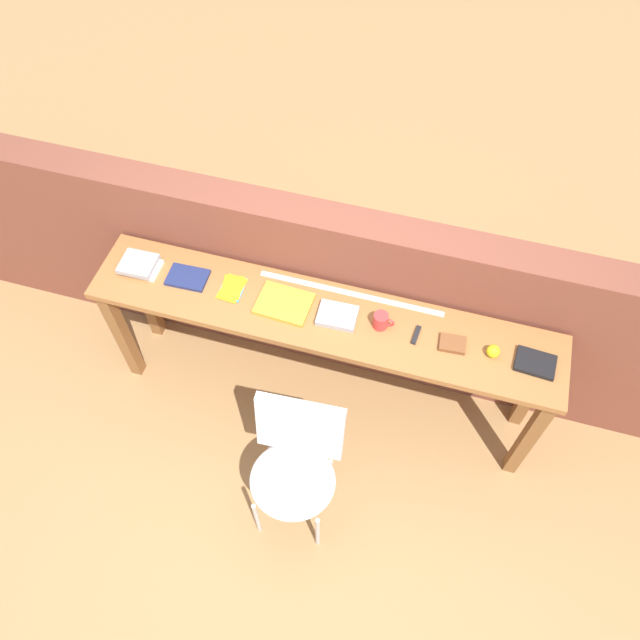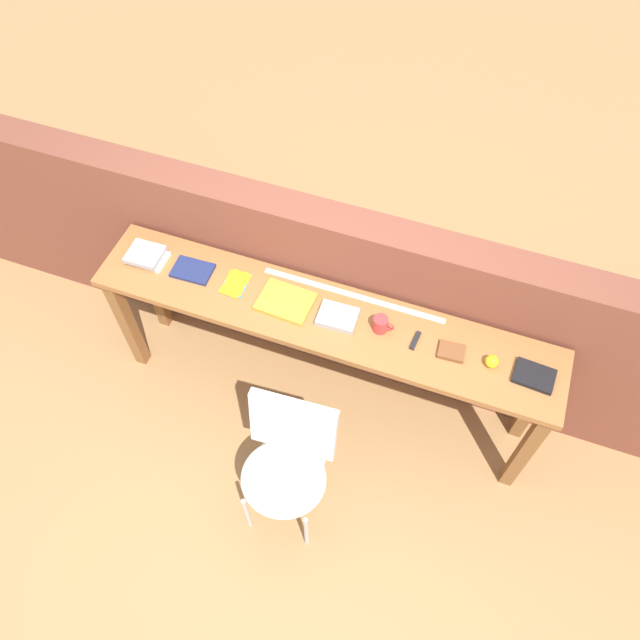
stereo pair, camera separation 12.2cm
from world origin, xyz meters
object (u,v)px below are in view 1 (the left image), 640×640
Objects in this scene: chair_white_moulded at (295,462)px; book_open_centre at (284,304)px; pamphlet_pile_colourful at (232,288)px; sports_ball_small at (493,351)px; magazine_cycling at (188,277)px; book_repair_rightmost at (535,363)px; book_stack_leftmost at (139,265)px; mug at (381,321)px; leather_journal_brown at (453,344)px; multitool_folded at (416,335)px.

chair_white_moulded is 0.81m from book_open_centre.
pamphlet_pile_colourful is 2.76× the size of sports_ball_small.
book_repair_rightmost is at bearing -2.95° from magazine_cycling.
chair_white_moulded is at bearing -143.16° from book_repair_rightmost.
mug is (1.34, -0.01, 0.02)m from book_stack_leftmost.
leather_journal_brown is (0.62, 0.67, 0.37)m from chair_white_moulded.
multitool_folded is 0.38m from sports_ball_small.
sports_ball_small is at bearing 2.53° from book_open_centre.
mug reaches higher than magazine_cycling.
book_open_centre is 1.29m from book_repair_rightmost.
book_open_centre is (0.55, -0.02, 0.00)m from magazine_cycling.
leather_journal_brown is (1.43, -0.03, 0.00)m from magazine_cycling.
leather_journal_brown is 0.68× the size of book_repair_rightmost.
chair_white_moulded is at bearing -66.21° from book_open_centre.
book_stack_leftmost is 0.28m from magazine_cycling.
book_open_centre is 4.26× the size of sports_ball_small.
leather_journal_brown is (0.37, -0.01, -0.03)m from mug.
book_repair_rightmost is (1.59, -0.03, 0.01)m from pamphlet_pile_colourful.
mug is (1.06, -0.01, 0.04)m from magazine_cycling.
multitool_folded is at bearing 56.99° from chair_white_moulded.
chair_white_moulded is 1.28m from book_repair_rightmost.
magazine_cycling is 1.94× the size of mug.
mug is 0.78m from book_repair_rightmost.
book_stack_leftmost is at bearing 147.38° from chair_white_moulded.
leather_journal_brown is at bearing -3.20° from magazine_cycling.
book_open_centre is at bearing -178.85° from mug.
mug is 1.68× the size of sports_ball_small.
magazine_cycling is 1.06m from mug.
leather_journal_brown is (1.71, -0.02, -0.01)m from book_stack_leftmost.
book_open_centre is at bearing -4.58° from pamphlet_pile_colourful.
book_stack_leftmost is (-1.09, 0.70, 0.38)m from chair_white_moulded.
book_stack_leftmost reaches higher than book_repair_rightmost.
book_open_centre reaches higher than pamphlet_pile_colourful.
book_repair_rightmost reaches higher than leather_journal_brown.
book_open_centre reaches higher than chair_white_moulded.
pamphlet_pile_colourful is 0.94× the size of book_repair_rightmost.
book_stack_leftmost is 0.53m from pamphlet_pile_colourful.
multitool_folded is at bearing 2.82° from book_open_centre.
chair_white_moulded is 1.13m from magazine_cycling.
multitool_folded reaches higher than pamphlet_pile_colourful.
book_stack_leftmost reaches higher than leather_journal_brown.
mug is at bearing 4.01° from book_open_centre.
mug reaches higher than leather_journal_brown.
book_stack_leftmost is at bearing 179.68° from mug.
multitool_folded is at bearing -3.30° from mug.
book_stack_leftmost is 2.12m from book_repair_rightmost.
book_stack_leftmost is 0.83m from book_open_centre.
chair_white_moulded is 0.88m from multitool_folded.
pamphlet_pile_colourful is at bearing -177.35° from book_repair_rightmost.
mug reaches higher than pamphlet_pile_colourful.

